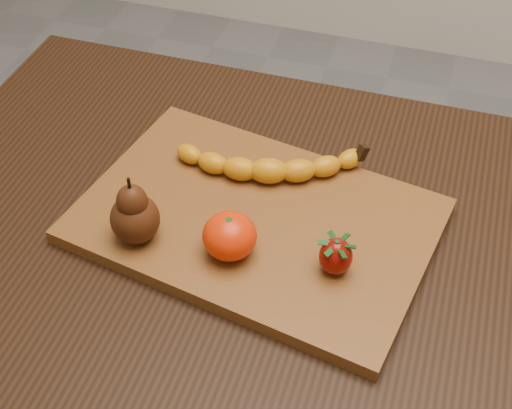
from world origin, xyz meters
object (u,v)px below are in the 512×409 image
(table, at_px, (257,277))
(pear, at_px, (133,209))
(mandarin, at_px, (230,236))
(cutting_board, at_px, (256,221))

(table, bearing_deg, pear, -151.32)
(pear, relative_size, mandarin, 1.45)
(pear, xyz_separation_m, mandarin, (0.12, 0.01, -0.02))
(table, height_order, mandarin, mandarin)
(pear, bearing_deg, table, 28.68)
(table, distance_m, cutting_board, 0.11)
(table, relative_size, cutting_board, 2.22)
(pear, height_order, mandarin, pear)
(mandarin, bearing_deg, table, 77.13)
(table, relative_size, mandarin, 14.88)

